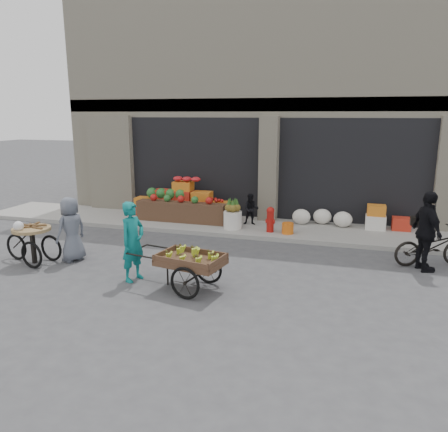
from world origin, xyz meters
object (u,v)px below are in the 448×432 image
(orange_bucket, at_px, (288,228))
(bicycle, at_px, (432,246))
(banana_cart, at_px, (189,258))
(fire_hydrant, at_px, (270,218))
(pineapple_bin, at_px, (233,220))
(vendor_woman, at_px, (133,242))
(cyclist, at_px, (427,232))
(tricycle_cart, at_px, (32,239))
(seated_person, at_px, (251,209))
(vendor_grey, at_px, (71,229))

(orange_bucket, relative_size, bicycle, 0.19)
(banana_cart, bearing_deg, fire_hydrant, 89.70)
(pineapple_bin, bearing_deg, orange_bucket, -3.58)
(pineapple_bin, xyz_separation_m, vendor_woman, (-0.96, -4.12, 0.45))
(pineapple_bin, xyz_separation_m, cyclist, (4.82, -1.83, 0.51))
(bicycle, distance_m, cyclist, 0.62)
(banana_cart, height_order, cyclist, cyclist)
(tricycle_cart, bearing_deg, cyclist, 21.69)
(seated_person, distance_m, cyclist, 5.05)
(orange_bucket, relative_size, cyclist, 0.18)
(pineapple_bin, height_order, banana_cart, banana_cart)
(cyclist, bearing_deg, banana_cart, 97.09)
(orange_bucket, distance_m, vendor_grey, 5.62)
(vendor_woman, bearing_deg, orange_bucket, -17.64)
(pineapple_bin, relative_size, seated_person, 0.56)
(seated_person, bearing_deg, bicycle, -33.67)
(seated_person, bearing_deg, cyclist, -38.75)
(pineapple_bin, distance_m, fire_hydrant, 1.11)
(seated_person, relative_size, vendor_grey, 0.62)
(pineapple_bin, distance_m, seated_person, 0.75)
(vendor_woman, bearing_deg, cyclist, -53.53)
(orange_bucket, bearing_deg, seated_person, 149.74)
(pineapple_bin, distance_m, orange_bucket, 1.61)
(tricycle_cart, height_order, cyclist, cyclist)
(orange_bucket, relative_size, tricycle_cart, 0.22)
(vendor_grey, distance_m, cyclist, 7.89)
(pineapple_bin, xyz_separation_m, banana_cart, (0.30, -4.26, 0.27))
(pineapple_bin, relative_size, cyclist, 0.30)
(vendor_grey, xyz_separation_m, cyclist, (7.73, 1.59, 0.13))
(fire_hydrant, distance_m, seated_person, 0.96)
(banana_cart, bearing_deg, orange_bucket, 83.10)
(pineapple_bin, relative_size, orange_bucket, 1.62)
(banana_cart, relative_size, tricycle_cart, 1.53)
(fire_hydrant, relative_size, vendor_woman, 0.43)
(vendor_woman, bearing_deg, bicycle, -50.92)
(vendor_woman, distance_m, vendor_grey, 2.07)
(fire_hydrant, bearing_deg, vendor_woman, -116.84)
(banana_cart, distance_m, tricycle_cart, 3.98)
(fire_hydrant, bearing_deg, pineapple_bin, 177.40)
(vendor_grey, relative_size, cyclist, 0.85)
(orange_bucket, height_order, seated_person, seated_person)
(seated_person, height_order, banana_cart, seated_person)
(banana_cart, distance_m, cyclist, 5.14)
(vendor_grey, height_order, cyclist, cyclist)
(fire_hydrant, xyz_separation_m, vendor_woman, (-2.06, -4.07, 0.32))
(vendor_woman, xyz_separation_m, tricycle_cart, (-2.70, 0.29, -0.26))
(bicycle, relative_size, cyclist, 0.98)
(pineapple_bin, relative_size, tricycle_cart, 0.36)
(fire_hydrant, height_order, orange_bucket, fire_hydrant)
(fire_hydrant, distance_m, tricycle_cart, 6.08)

